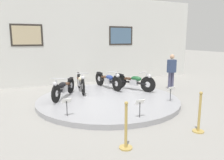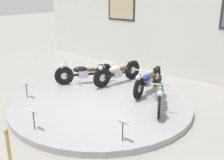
{
  "view_description": "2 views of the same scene",
  "coord_description": "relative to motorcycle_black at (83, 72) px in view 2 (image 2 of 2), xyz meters",
  "views": [
    {
      "loc": [
        -3.01,
        -7.04,
        2.26
      ],
      "look_at": [
        0.2,
        0.11,
        0.78
      ],
      "focal_mm": 35.0,
      "sensor_mm": 36.0,
      "label": 1
    },
    {
      "loc": [
        4.72,
        -4.98,
        3.09
      ],
      "look_at": [
        0.29,
        0.14,
        0.8
      ],
      "focal_mm": 42.0,
      "sensor_mm": 36.0,
      "label": 2
    }
  ],
  "objects": [
    {
      "name": "ground_plane",
      "position": [
        1.46,
        -0.69,
        -0.53
      ],
      "size": [
        60.0,
        60.0,
        0.0
      ],
      "primitive_type": "plane",
      "color": "gray"
    },
    {
      "name": "info_placard_front_right",
      "position": [
        3.25,
        -1.94,
        -0.01
      ],
      "size": [
        0.26,
        0.11,
        0.51
      ],
      "color": "#333338",
      "rests_on": "display_platform"
    },
    {
      "name": "display_platform",
      "position": [
        1.46,
        -0.69,
        -0.46
      ],
      "size": [
        5.06,
        5.06,
        0.15
      ],
      "primitive_type": "cylinder",
      "color": "#99999E",
      "rests_on": "ground_plane"
    },
    {
      "name": "motorcycle_black",
      "position": [
        0.0,
        0.0,
        0.0
      ],
      "size": [
        1.16,
        1.66,
        0.79
      ],
      "color": "black",
      "rests_on": "display_platform"
    },
    {
      "name": "info_placard_front_left",
      "position": [
        -0.32,
        -1.94,
        -0.01
      ],
      "size": [
        0.26,
        0.11,
        0.51
      ],
      "color": "#333338",
      "rests_on": "display_platform"
    },
    {
      "name": "motorcycle_cream",
      "position": [
        0.86,
        0.73,
        0.02
      ],
      "size": [
        0.54,
        2.0,
        0.81
      ],
      "color": "black",
      "rests_on": "display_platform"
    },
    {
      "name": "back_wall",
      "position": [
        1.46,
        3.24,
        1.67
      ],
      "size": [
        14.0,
        0.22,
        4.41
      ],
      "color": "silver",
      "rests_on": "ground_plane"
    },
    {
      "name": "motorcycle_blue",
      "position": [
        2.07,
        0.73,
        0.0
      ],
      "size": [
        0.55,
        1.96,
        0.79
      ],
      "color": "black",
      "rests_on": "display_platform"
    },
    {
      "name": "info_placard_front_centre",
      "position": [
        1.46,
        -2.87,
        -0.01
      ],
      "size": [
        0.26,
        0.11,
        0.51
      ],
      "color": "#333338",
      "rests_on": "display_platform"
    },
    {
      "name": "motorcycle_green",
      "position": [
        2.93,
        -0.0,
        0.0
      ],
      "size": [
        1.07,
        1.73,
        0.79
      ],
      "color": "black",
      "rests_on": "display_platform"
    }
  ]
}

